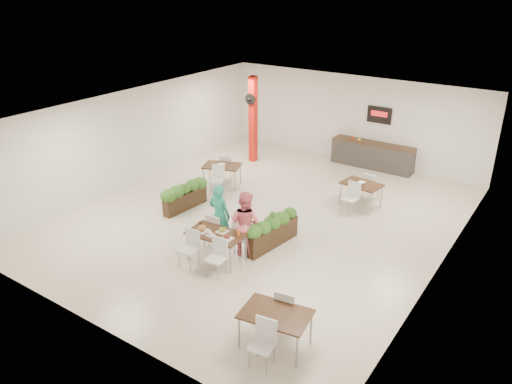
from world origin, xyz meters
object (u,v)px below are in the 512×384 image
(red_column, at_px, (253,119))
(side_table_c, at_px, (276,318))
(diner_man, at_px, (220,215))
(main_table, at_px, (216,237))
(planter_left, at_px, (185,194))
(side_table_a, at_px, (222,169))
(service_counter, at_px, (372,155))
(diner_woman, at_px, (245,223))
(planter_right, at_px, (272,229))
(side_table_b, at_px, (361,187))

(red_column, xyz_separation_m, side_table_c, (6.19, -8.25, -1.01))
(diner_man, bearing_deg, main_table, 117.41)
(planter_left, distance_m, side_table_c, 6.56)
(red_column, distance_m, side_table_a, 2.87)
(service_counter, xyz_separation_m, main_table, (-0.68, -8.28, 0.14))
(diner_woman, xyz_separation_m, planter_right, (0.37, 0.70, -0.35))
(side_table_c, bearing_deg, side_table_b, 91.45)
(planter_right, relative_size, side_table_a, 1.13)
(diner_man, xyz_separation_m, planter_right, (1.17, 0.70, -0.36))
(planter_right, bearing_deg, main_table, -119.92)
(diner_man, relative_size, side_table_b, 1.02)
(planter_right, bearing_deg, diner_man, -149.21)
(planter_right, height_order, side_table_c, planter_right)
(main_table, xyz_separation_m, diner_man, (-0.39, 0.66, 0.21))
(service_counter, height_order, main_table, service_counter)
(main_table, bearing_deg, service_counter, 85.28)
(planter_left, relative_size, side_table_a, 1.01)
(main_table, relative_size, planter_left, 1.00)
(main_table, relative_size, side_table_b, 1.02)
(red_column, bearing_deg, side_table_a, -77.91)
(red_column, bearing_deg, service_counter, 25.00)
(red_column, relative_size, main_table, 1.89)
(red_column, distance_m, planter_right, 6.61)
(diner_woman, relative_size, side_table_c, 1.02)
(service_counter, xyz_separation_m, side_table_b, (1.01, -3.37, 0.13))
(main_table, distance_m, diner_woman, 0.80)
(side_table_a, bearing_deg, planter_left, -107.37)
(side_table_a, relative_size, side_table_b, 1.00)
(service_counter, bearing_deg, red_column, -155.00)
(diner_man, relative_size, diner_woman, 1.00)
(diner_woman, bearing_deg, side_table_b, -110.15)
(service_counter, distance_m, main_table, 8.31)
(diner_woman, bearing_deg, planter_left, -23.83)
(service_counter, relative_size, side_table_c, 1.80)
(main_table, bearing_deg, side_table_b, 70.99)
(main_table, height_order, planter_left, main_table)
(red_column, bearing_deg, side_table_c, -53.12)
(diner_man, xyz_separation_m, planter_left, (-2.21, 1.12, -0.37))
(diner_woman, xyz_separation_m, side_table_c, (2.47, -2.49, -0.21))
(planter_right, distance_m, side_table_a, 4.29)
(side_table_c, bearing_deg, service_counter, 93.74)
(planter_left, relative_size, side_table_c, 1.01)
(red_column, relative_size, side_table_a, 1.93)
(diner_woman, xyz_separation_m, planter_left, (-3.01, 1.12, -0.36))
(red_column, distance_m, side_table_c, 10.36)
(diner_man, relative_size, planter_left, 1.01)
(diner_woman, distance_m, side_table_c, 3.51)
(service_counter, bearing_deg, side_table_a, -127.41)
(diner_woman, bearing_deg, side_table_c, 131.39)
(service_counter, height_order, diner_man, service_counter)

